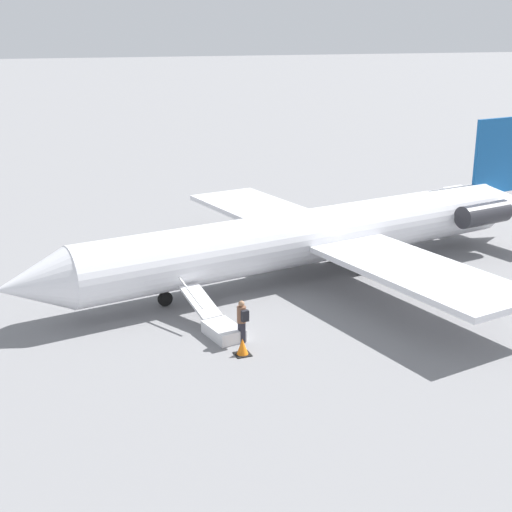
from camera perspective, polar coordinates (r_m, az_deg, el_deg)
ground_plane at (r=35.44m, az=4.26°, el=-1.61°), size 600.00×600.00×0.00m
airplane_main at (r=35.36m, az=5.60°, el=1.87°), size 30.31×23.12×7.00m
boarding_stairs at (r=28.70m, az=-3.02°, el=-5.51°), size 1.66×4.13×1.73m
passenger at (r=27.61m, az=-1.13°, el=-5.05°), size 0.38×0.56×1.74m
traffic_cone_near_stairs at (r=26.90m, az=-1.09°, el=-7.31°), size 0.59×0.59×0.65m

